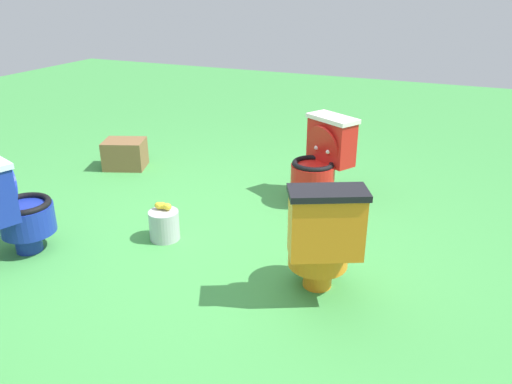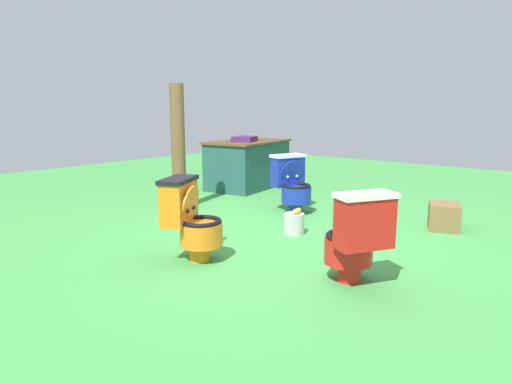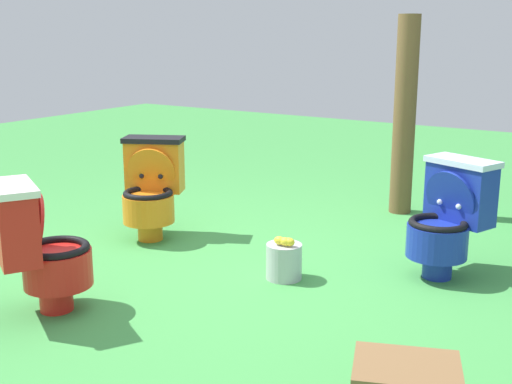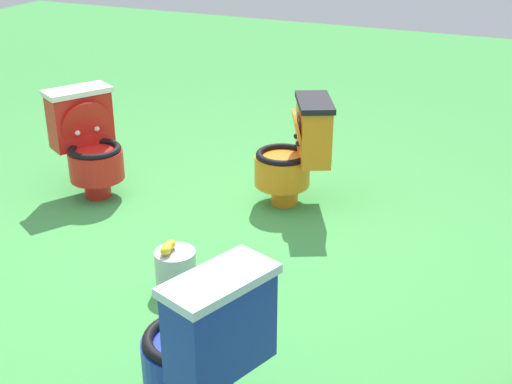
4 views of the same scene
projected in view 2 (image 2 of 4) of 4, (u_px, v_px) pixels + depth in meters
name	position (u px, v px, depth m)	size (l,w,h in m)	color
ground	(281.00, 242.00, 4.49)	(14.00, 14.00, 0.00)	#429947
toilet_orange	(191.00, 218.00, 3.92)	(0.58, 0.62, 0.73)	orange
toilet_red	(356.00, 237.00, 3.38)	(0.59, 0.63, 0.73)	red
toilet_blue	(292.00, 183.00, 5.72)	(0.55, 0.60, 0.73)	#192D9E
vendor_table	(248.00, 164.00, 7.47)	(1.57, 1.06, 0.85)	#23514C
wooden_post	(178.00, 147.00, 5.84)	(0.18, 0.18, 1.61)	brown
small_crate	(444.00, 216.00, 4.96)	(0.40, 0.31, 0.28)	brown
lemon_bucket	(294.00, 223.00, 4.78)	(0.22, 0.22, 0.28)	#B7B7BF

